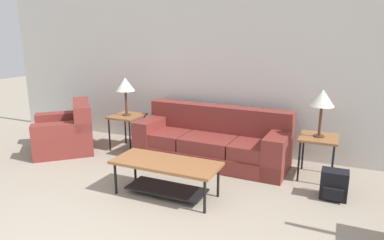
{
  "coord_description": "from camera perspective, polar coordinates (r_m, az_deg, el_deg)",
  "views": [
    {
      "loc": [
        1.73,
        -1.41,
        1.9
      ],
      "look_at": [
        -0.05,
        2.58,
        0.8
      ],
      "focal_mm": 32.0,
      "sensor_mm": 36.0,
      "label": 1
    }
  ],
  "objects": [
    {
      "name": "wall_back",
      "position": [
        5.59,
        5.97,
        7.88
      ],
      "size": [
        9.06,
        0.06,
        2.6
      ],
      "color": "silver",
      "rests_on": "ground_plane"
    },
    {
      "name": "table_lamp_left",
      "position": [
        5.74,
        -11.06,
        5.72
      ],
      "size": [
        0.31,
        0.31,
        0.63
      ],
      "color": "#472D1E",
      "rests_on": "side_table_left"
    },
    {
      "name": "table_lamp_right",
      "position": [
        4.72,
        20.89,
        3.29
      ],
      "size": [
        0.31,
        0.31,
        0.63
      ],
      "color": "#472D1E",
      "rests_on": "side_table_right"
    },
    {
      "name": "armchair",
      "position": [
        6.12,
        -20.21,
        -2.06
      ],
      "size": [
        1.37,
        1.38,
        0.8
      ],
      "color": "maroon",
      "rests_on": "ground_plane"
    },
    {
      "name": "couch",
      "position": [
        5.24,
        3.35,
        -3.67
      ],
      "size": [
        2.33,
        0.92,
        0.82
      ],
      "color": "maroon",
      "rests_on": "ground_plane"
    },
    {
      "name": "side_table_left",
      "position": [
        5.85,
        -10.8,
        0.22
      ],
      "size": [
        0.49,
        0.54,
        0.58
      ],
      "color": "#935B33",
      "rests_on": "ground_plane"
    },
    {
      "name": "side_table_right",
      "position": [
        4.85,
        20.31,
        -3.3
      ],
      "size": [
        0.49,
        0.54,
        0.58
      ],
      "color": "#935B33",
      "rests_on": "ground_plane"
    },
    {
      "name": "backpack",
      "position": [
        4.44,
        22.59,
        -9.97
      ],
      "size": [
        0.3,
        0.29,
        0.35
      ],
      "color": "black",
      "rests_on": "ground_plane"
    },
    {
      "name": "coffee_table",
      "position": [
        4.13,
        -4.33,
        -8.38
      ],
      "size": [
        1.29,
        0.55,
        0.43
      ],
      "color": "#935B33",
      "rests_on": "ground_plane"
    }
  ]
}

